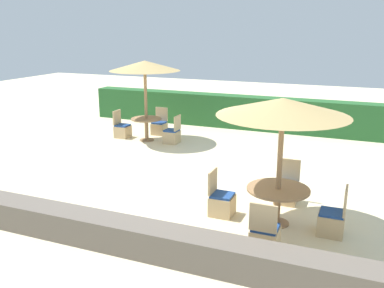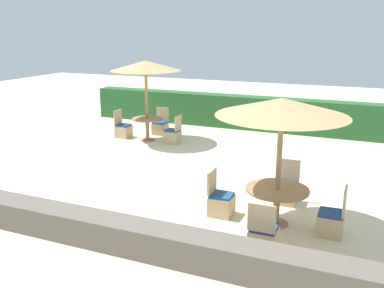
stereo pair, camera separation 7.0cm
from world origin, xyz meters
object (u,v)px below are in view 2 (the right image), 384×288
at_px(round_table_back_left, 147,123).
at_px(patio_chair_front_right_west, 221,203).
at_px(patio_chair_front_right_north, 286,191).
at_px(parasol_front_right, 282,108).
at_px(parasol_back_left, 146,66).
at_px(patio_chair_front_right_south, 263,237).
at_px(patio_chair_front_right_east, 331,221).
at_px(patio_chair_back_left_north, 160,127).
at_px(patio_chair_back_left_east, 173,135).
at_px(patio_chair_back_left_west, 123,130).
at_px(round_table_front_right, 277,195).

bearing_deg(round_table_back_left, patio_chair_front_right_west, -47.78).
distance_m(patio_chair_front_right_north, patio_chair_front_right_west, 1.58).
relative_size(round_table_back_left, parasol_front_right, 0.41).
height_order(parasol_back_left, patio_chair_front_right_south, parasol_back_left).
bearing_deg(patio_chair_front_right_east, patio_chair_back_left_north, 48.58).
bearing_deg(parasol_back_left, parasol_front_right, -40.90).
height_order(parasol_front_right, patio_chair_front_right_east, parasol_front_right).
height_order(parasol_back_left, patio_chair_back_left_east, parasol_back_left).
bearing_deg(patio_chair_back_left_west, patio_chair_front_right_north, 60.66).
bearing_deg(round_table_front_right, patio_chair_front_right_north, 91.00).
height_order(patio_chair_back_left_north, patio_chair_front_right_north, same).
bearing_deg(patio_chair_back_left_east, parasol_front_right, -136.51).
height_order(patio_chair_front_right_south, patio_chair_front_right_west, same).
height_order(patio_chair_front_right_north, patio_chair_front_right_south, same).
bearing_deg(patio_chair_back_left_north, patio_chair_front_right_west, 127.01).
relative_size(patio_chair_back_left_east, patio_chair_front_right_south, 1.00).
height_order(patio_chair_back_left_east, patio_chair_front_right_west, same).
height_order(patio_chair_front_right_east, patio_chair_front_right_west, same).
relative_size(patio_chair_back_left_west, patio_chair_front_right_north, 1.00).
bearing_deg(patio_chair_front_right_east, round_table_front_right, 87.04).
bearing_deg(patio_chair_back_left_north, patio_chair_front_right_north, 140.18).
height_order(parasol_front_right, patio_chair_front_right_west, parasol_front_right).
bearing_deg(patio_chair_front_right_west, patio_chair_front_right_south, 46.03).
bearing_deg(parasol_front_right, round_table_back_left, 139.10).
bearing_deg(patio_chair_back_left_west, round_table_back_left, 87.55).
bearing_deg(patio_chair_back_left_north, patio_chair_front_right_east, 138.58).
bearing_deg(patio_chair_front_right_east, patio_chair_back_left_east, 49.16).
distance_m(patio_chair_front_right_east, patio_chair_front_right_north, 1.57).
bearing_deg(round_table_front_right, patio_chair_front_right_south, -88.88).
distance_m(patio_chair_back_left_north, patio_chair_front_right_east, 8.43).
bearing_deg(patio_chair_back_left_east, round_table_front_right, -136.51).
bearing_deg(patio_chair_front_right_south, round_table_back_left, 132.99).
distance_m(parasol_front_right, patio_chair_front_right_south, 2.31).
height_order(round_table_front_right, patio_chair_front_right_north, patio_chair_front_right_north).
xyz_separation_m(patio_chair_back_left_west, patio_chair_front_right_north, (6.26, -3.52, 0.00)).
distance_m(patio_chair_front_right_north, patio_chair_front_right_south, 2.24).
distance_m(parasol_back_left, parasol_front_right, 7.03).
relative_size(round_table_front_right, patio_chair_front_right_east, 1.29).
distance_m(patio_chair_front_right_east, patio_chair_front_right_south, 1.46).
xyz_separation_m(patio_chair_back_left_north, parasol_front_right, (5.30, -5.52, 2.02)).
xyz_separation_m(parasol_front_right, patio_chair_front_right_west, (-1.12, -0.02, -2.02)).
xyz_separation_m(patio_chair_back_left_west, patio_chair_front_right_south, (6.30, -5.76, 0.00)).
relative_size(round_table_front_right, patio_chair_front_right_south, 1.29).
bearing_deg(round_table_front_right, patio_chair_front_right_east, -2.96).
relative_size(patio_chair_front_right_east, patio_chair_front_right_north, 1.00).
bearing_deg(patio_chair_front_right_east, patio_chair_front_right_west, 89.01).
bearing_deg(patio_chair_back_left_east, round_table_back_left, 90.85).
relative_size(patio_chair_back_left_north, round_table_front_right, 0.78).
bearing_deg(patio_chair_front_right_west, patio_chair_front_right_north, 135.87).
bearing_deg(patio_chair_back_left_east, patio_chair_front_right_north, -128.71).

